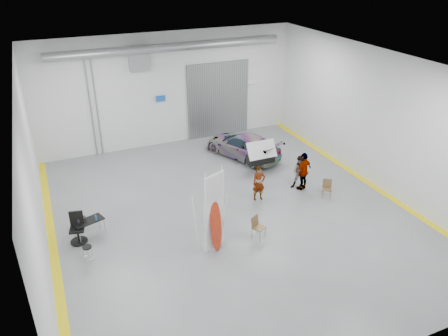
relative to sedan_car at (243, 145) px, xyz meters
name	(u,v)px	position (x,y,z in m)	size (l,w,h in m)	color
ground	(231,212)	(-2.80, -4.70, -0.62)	(16.00, 16.00, 0.00)	slate
room_shell	(214,100)	(-2.56, -2.48, 3.46)	(14.02, 16.18, 6.01)	silver
sedan_car	(243,145)	(0.00, 0.00, 0.00)	(1.74, 4.27, 1.24)	white
person_a	(259,183)	(-1.27, -4.20, 0.17)	(0.57, 0.37, 1.57)	#927050
person_b	(300,173)	(0.84, -4.13, 0.18)	(0.78, 0.60, 1.61)	slate
person_c	(304,171)	(0.97, -4.17, 0.27)	(1.02, 0.42, 1.77)	brown
surfboard_display	(213,220)	(-4.41, -6.76, 0.69)	(0.86, 0.50, 3.23)	white
folding_chair_near	(258,231)	(-2.56, -6.69, -0.35)	(0.55, 0.60, 0.87)	brown
folding_chair_far	(326,192)	(1.50, -5.23, -0.37)	(0.52, 0.57, 0.81)	brown
shop_stool	(88,254)	(-8.56, -5.65, -0.29)	(0.33, 0.33, 0.65)	black
work_table	(87,221)	(-8.35, -4.09, 0.06)	(1.20, 0.85, 0.88)	gray
office_chair	(77,230)	(-8.74, -4.26, -0.11)	(0.62, 0.64, 1.17)	black
trunk_lid	(260,148)	(0.00, -1.89, 0.64)	(1.44, 0.88, 0.04)	silver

